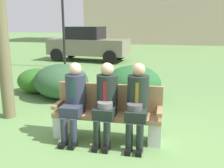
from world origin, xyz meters
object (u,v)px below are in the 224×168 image
Objects in this scene: park_bench at (108,114)px; seated_man_left at (74,97)px; seated_man_right at (137,101)px; shrub_near_bench at (37,81)px; parked_car_near at (88,44)px; shrub_mid_lawn at (133,83)px; street_lamp at (63,14)px; seated_man_middle at (106,99)px; shrub_far_lawn at (61,81)px.

seated_man_left is (-0.54, -0.13, 0.30)m from park_bench.
seated_man_right is 4.00m from shrub_near_bench.
park_bench is at bearing 13.33° from seated_man_left.
shrub_mid_lawn is at bearing -63.86° from parked_car_near.
street_lamp is (-3.47, 4.15, 1.79)m from shrub_mid_lawn.
parked_car_near is (-2.92, 8.61, 0.12)m from seated_man_middle.
parked_car_near is at bearing 93.45° from shrub_near_bench.
shrub_near_bench is at bearing 136.47° from park_bench.
street_lamp is at bearing 120.36° from seated_man_right.
seated_man_left is at bearing -62.30° from shrub_far_lawn.
park_bench is at bearing -43.53° from shrub_near_bench.
parked_car_near is at bearing 108.97° from park_bench.
parked_car_near is 2.53m from street_lamp.
street_lamp is (-3.32, 6.40, 1.81)m from park_bench.
shrub_near_bench is (-2.01, 2.55, -0.38)m from seated_man_left.
seated_man_middle is at bearing -52.44° from shrub_far_lawn.
seated_man_middle is 0.32× the size of parked_car_near.
shrub_mid_lawn is (-0.36, 2.38, -0.29)m from seated_man_right.
parked_car_near reaches higher than park_bench.
seated_man_left is 8.93m from parked_car_near.
shrub_mid_lawn is 0.99× the size of shrub_far_lawn.
street_lamp reaches higher than parked_car_near.
seated_man_right reaches higher than shrub_far_lawn.
street_lamp reaches higher than seated_man_right.
seated_man_right reaches higher than shrub_near_bench.
park_bench is 1.28× the size of shrub_far_lawn.
seated_man_left is at bearing -74.55° from parked_car_near.
seated_man_middle is at bearing -45.03° from shrub_near_bench.
seated_man_right is at bearing -14.60° from park_bench.
park_bench is 0.49× the size of street_lamp.
street_lamp is at bearing 116.98° from seated_man_middle.
shrub_far_lawn is at bearing -69.29° from street_lamp.
seated_man_middle reaches higher than shrub_far_lawn.
street_lamp is at bearing -101.14° from parked_car_near.
park_bench is 0.44× the size of parked_car_near.
shrub_far_lawn is at bearing 117.70° from seated_man_left.
park_bench is at bearing -93.63° from shrub_mid_lawn.
seated_man_right is (0.50, -0.13, 0.30)m from park_bench.
shrub_mid_lawn is at bearing -3.68° from shrub_near_bench.
seated_man_right is 1.22× the size of shrub_near_bench.
seated_man_right is at bearing -81.45° from shrub_mid_lawn.
seated_man_left reaches higher than shrub_far_lawn.
shrub_far_lawn is at bearing 127.56° from seated_man_middle.
park_bench is 8.97m from parked_car_near.
park_bench is at bearing -71.03° from parked_car_near.
seated_man_right is 7.71m from street_lamp.
seated_man_left is 0.54m from seated_man_middle.
parked_car_near reaches higher than shrub_mid_lawn.
seated_man_right is at bearing -0.18° from seated_man_left.
street_lamp is at bearing 101.02° from shrub_near_bench.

